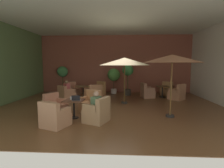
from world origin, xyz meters
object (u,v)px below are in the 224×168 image
(armchair_front_right_east, at_px, (177,94))
(patio_umbrella_tall_red, at_px, (172,59))
(armchair_front_left_south, at_px, (55,117))
(iced_drink_cup, at_px, (71,98))
(open_laptop, at_px, (76,99))
(cafe_table_mid_center, at_px, (83,88))
(armchair_front_right_north, at_px, (147,92))
(potted_tree_left_corner, at_px, (128,74))
(potted_tree_mid_left, at_px, (63,74))
(armchair_mid_center_east, at_px, (93,94))
(patio_umbrella_center_beige, at_px, (125,62))
(armchair_mid_center_north, at_px, (66,95))
(cafe_table_front_left, at_px, (74,104))
(armchair_front_left_north, at_px, (91,104))
(armchair_mid_center_south, at_px, (98,90))
(armchair_front_right_south, at_px, (166,90))
(cafe_table_front_right, at_px, (162,89))
(potted_tree_mid_right, at_px, (114,76))
(armchair_mid_center_west, at_px, (72,90))
(patron_by_window, at_px, (67,87))
(armchair_front_left_west, at_px, (97,113))
(armchair_front_left_east, at_px, (55,107))
(patron_blue_shirt, at_px, (96,101))

(armchair_front_right_east, xyz_separation_m, patio_umbrella_tall_red, (-1.31, -3.38, 1.89))
(armchair_front_left_south, bearing_deg, iced_drink_cup, 77.44)
(armchair_front_right_east, bearing_deg, open_laptop, -142.05)
(patio_umbrella_tall_red, bearing_deg, cafe_table_mid_center, 138.35)
(armchair_front_right_north, bearing_deg, iced_drink_cup, -129.60)
(potted_tree_left_corner, xyz_separation_m, potted_tree_mid_left, (-4.63, 0.69, -0.02))
(armchair_mid_center_east, height_order, iced_drink_cup, armchair_mid_center_east)
(armchair_front_right_east, relative_size, patio_umbrella_center_beige, 0.40)
(armchair_front_right_north, distance_m, potted_tree_left_corner, 1.78)
(cafe_table_mid_center, xyz_separation_m, armchair_mid_center_north, (-0.79, -0.87, -0.25))
(cafe_table_front_left, distance_m, armchair_front_left_north, 1.05)
(armchair_mid_center_south, bearing_deg, open_laptop, -91.46)
(patio_umbrella_center_beige, bearing_deg, potted_tree_mid_left, 144.19)
(armchair_front_right_south, bearing_deg, cafe_table_front_right, -118.42)
(potted_tree_mid_right, bearing_deg, armchair_mid_center_west, -164.38)
(cafe_table_mid_center, distance_m, patron_by_window, 1.15)
(armchair_front_left_south, relative_size, potted_tree_left_corner, 0.48)
(armchair_front_left_south, bearing_deg, armchair_mid_center_east, 82.54)
(patio_umbrella_center_beige, distance_m, potted_tree_mid_right, 3.26)
(armchair_front_left_west, bearing_deg, armchair_front_right_east, 45.64)
(armchair_front_left_east, relative_size, open_laptop, 2.92)
(armchair_front_right_north, bearing_deg, armchair_mid_center_east, -162.46)
(armchair_mid_center_west, height_order, patio_umbrella_center_beige, patio_umbrella_center_beige)
(cafe_table_mid_center, distance_m, potted_tree_mid_left, 2.59)
(potted_tree_left_corner, bearing_deg, patron_by_window, -153.37)
(patio_umbrella_tall_red, bearing_deg, iced_drink_cup, -176.01)
(patio_umbrella_tall_red, height_order, open_laptop, patio_umbrella_tall_red)
(cafe_table_front_left, relative_size, patron_blue_shirt, 1.21)
(potted_tree_mid_left, distance_m, patron_blue_shirt, 7.07)
(armchair_front_left_west, relative_size, armchair_mid_center_north, 0.92)
(armchair_front_left_north, distance_m, armchair_front_right_south, 6.21)
(armchair_mid_center_north, relative_size, patio_umbrella_center_beige, 0.42)
(armchair_front_right_east, xyz_separation_m, potted_tree_mid_left, (-7.43, 2.07, 1.05))
(cafe_table_front_left, xyz_separation_m, armchair_front_right_east, (5.00, 3.75, -0.22))
(cafe_table_mid_center, height_order, patio_umbrella_tall_red, patio_umbrella_tall_red)
(armchair_mid_center_north, bearing_deg, potted_tree_mid_right, 42.30)
(armchair_front_left_north, relative_size, armchair_front_right_east, 0.91)
(patron_blue_shirt, height_order, open_laptop, patron_blue_shirt)
(armchair_front_right_east, relative_size, potted_tree_left_corner, 0.52)
(armchair_front_left_north, xyz_separation_m, armchair_mid_center_south, (-0.23, 4.10, 0.00))
(cafe_table_front_right, bearing_deg, potted_tree_mid_right, 158.52)
(iced_drink_cup, bearing_deg, open_laptop, -36.58)
(armchair_mid_center_east, bearing_deg, open_laptop, -91.45)
(potted_tree_mid_right, distance_m, iced_drink_cup, 5.79)
(armchair_front_left_west, relative_size, potted_tree_mid_left, 0.53)
(armchair_front_left_west, xyz_separation_m, patio_umbrella_center_beige, (1.00, 3.06, 1.84))
(armchair_front_right_north, bearing_deg, patron_by_window, -168.40)
(patio_umbrella_tall_red, bearing_deg, armchair_front_left_north, 170.49)
(armchair_front_left_east, distance_m, cafe_table_front_right, 6.61)
(armchair_front_left_west, distance_m, open_laptop, 0.99)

